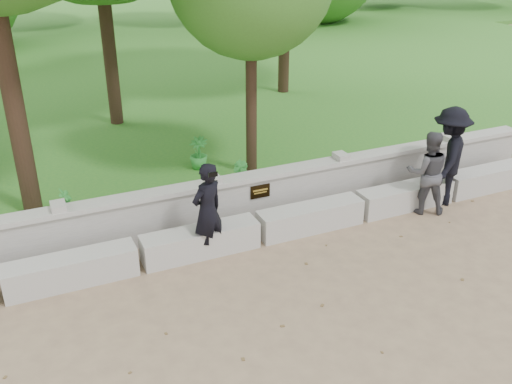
{
  "coord_description": "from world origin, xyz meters",
  "views": [
    {
      "loc": [
        -3.43,
        -5.65,
        4.83
      ],
      "look_at": [
        -0.01,
        1.95,
        0.89
      ],
      "focal_mm": 40.0,
      "sensor_mm": 36.0,
      "label": 1
    }
  ],
  "objects": [
    {
      "name": "parapet_wall",
      "position": [
        0.0,
        2.6,
        0.46
      ],
      "size": [
        12.5,
        0.35,
        0.9
      ],
      "color": "#ADABA3",
      "rests_on": "ground"
    },
    {
      "name": "visitor_mid",
      "position": [
        3.82,
        1.8,
        0.93
      ],
      "size": [
        1.36,
        1.32,
        1.87
      ],
      "color": "black",
      "rests_on": "ground"
    },
    {
      "name": "concrete_bench",
      "position": [
        0.0,
        1.9,
        0.22
      ],
      "size": [
        11.9,
        0.45,
        0.45
      ],
      "color": "#B8B6AE",
      "rests_on": "ground"
    },
    {
      "name": "shrub_c",
      "position": [
        5.4,
        3.44,
        0.57
      ],
      "size": [
        0.77,
        0.75,
        0.65
      ],
      "primitive_type": "imported",
      "rotation": [
        0.0,
        0.0,
        3.78
      ],
      "color": "#2F8C34",
      "rests_on": "lawn"
    },
    {
      "name": "shrub_a",
      "position": [
        -2.82,
        3.58,
        0.52
      ],
      "size": [
        0.31,
        0.34,
        0.54
      ],
      "primitive_type": "imported",
      "rotation": [
        0.0,
        0.0,
        1.02
      ],
      "color": "#2F8C34",
      "rests_on": "lawn"
    },
    {
      "name": "shrub_b",
      "position": [
        0.28,
        3.3,
        0.55
      ],
      "size": [
        0.33,
        0.38,
        0.61
      ],
      "primitive_type": "imported",
      "rotation": [
        0.0,
        0.0,
        1.78
      ],
      "color": "#2F8C34",
      "rests_on": "lawn"
    },
    {
      "name": "ground",
      "position": [
        0.0,
        0.0,
        0.0
      ],
      "size": [
        80.0,
        80.0,
        0.0
      ],
      "primitive_type": "plane",
      "color": "#987E5D",
      "rests_on": "ground"
    },
    {
      "name": "lawn",
      "position": [
        0.0,
        14.0,
        0.12
      ],
      "size": [
        40.0,
        22.0,
        0.25
      ],
      "primitive_type": "cube",
      "color": "#2D7026",
      "rests_on": "ground"
    },
    {
      "name": "shrub_d",
      "position": [
        -0.05,
        4.71,
        0.58
      ],
      "size": [
        0.5,
        0.5,
        0.67
      ],
      "primitive_type": "imported",
      "rotation": [
        0.0,
        0.0,
        5.59
      ],
      "color": "#2F8C34",
      "rests_on": "lawn"
    },
    {
      "name": "visitor_left",
      "position": [
        3.24,
        1.65,
        0.78
      ],
      "size": [
        0.94,
        0.87,
        1.55
      ],
      "color": "#404045",
      "rests_on": "ground"
    },
    {
      "name": "man_main",
      "position": [
        -0.9,
        1.8,
        0.8
      ],
      "size": [
        0.69,
        0.65,
        1.6
      ],
      "color": "black",
      "rests_on": "ground"
    }
  ]
}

